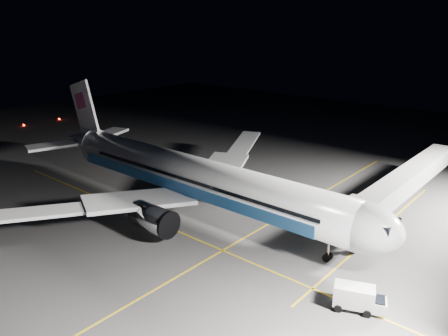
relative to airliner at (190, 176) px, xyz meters
name	(u,v)px	position (x,y,z in m)	size (l,w,h in m)	color
ground	(197,212)	(1.08, 0.00, -5.16)	(200.00, 200.00, 0.00)	#4C4C4F
guide_line_main	(253,233)	(11.08, 0.00, -5.16)	(0.25, 80.00, 0.01)	gold
guide_line_cross	(165,226)	(1.08, -6.00, -5.16)	(70.00, 0.25, 0.01)	gold
guide_line_side	(375,233)	(23.08, 10.00, -5.16)	(0.25, 40.00, 0.01)	gold
airliner	(190,176)	(0.00, 0.00, 0.00)	(61.48, 54.22, 16.64)	silver
jet_bridge	(402,183)	(23.08, 18.06, -0.58)	(3.60, 34.40, 6.30)	#B2B2B7
service_truck	(359,298)	(27.99, -6.26, -3.86)	(5.09, 3.56, 2.43)	silver
baggage_tug	(244,191)	(2.09, 9.48, -4.46)	(2.38, 2.06, 1.52)	black
safety_cone_a	(230,188)	(-0.75, 9.69, -4.88)	(0.38, 0.38, 0.57)	#D85609
safety_cone_b	(223,198)	(0.90, 5.98, -4.87)	(0.39, 0.39, 0.58)	#D85609
safety_cone_c	(277,189)	(5.23, 14.00, -4.83)	(0.44, 0.44, 0.66)	#D85609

